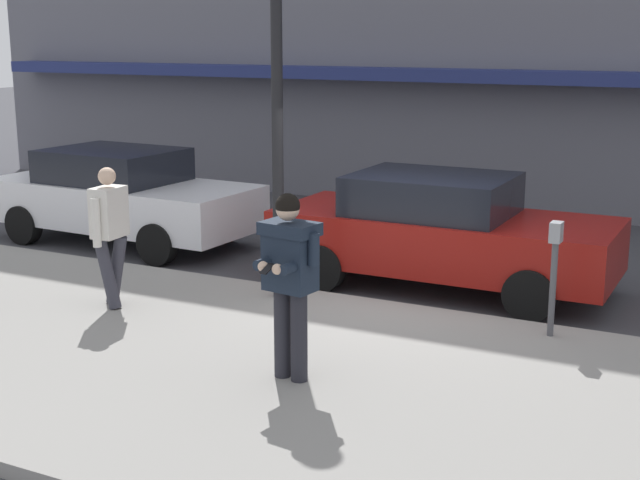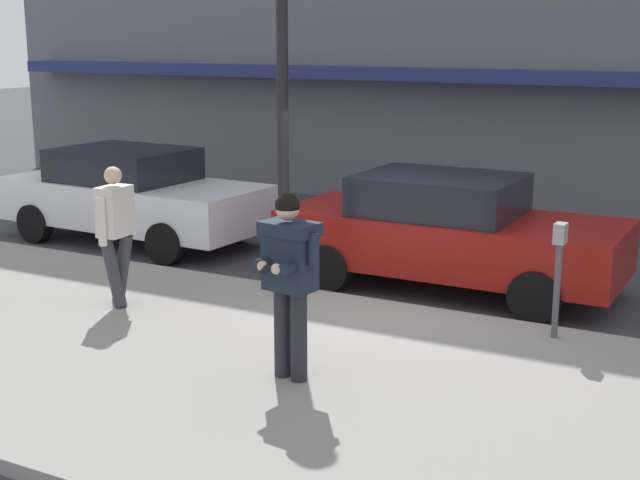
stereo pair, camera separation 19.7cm
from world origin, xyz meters
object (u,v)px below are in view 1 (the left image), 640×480
at_px(parked_sedan_mid, 441,231).
at_px(street_lamp_post, 277,53).
at_px(man_texting_on_phone, 289,266).
at_px(pedestrian_in_light_coat, 110,228).
at_px(parked_sedan_near, 121,195).
at_px(parking_meter, 554,262).

distance_m(parked_sedan_mid, street_lamp_post, 3.29).
xyz_separation_m(parked_sedan_mid, man_texting_on_phone, (-0.06, -4.08, 0.46)).
xyz_separation_m(pedestrian_in_light_coat, street_lamp_post, (1.59, 1.26, 2.03)).
distance_m(parked_sedan_near, parked_sedan_mid, 5.55).
bearing_deg(pedestrian_in_light_coat, parked_sedan_mid, 44.11).
bearing_deg(parked_sedan_near, street_lamp_post, -25.24).
bearing_deg(parked_sedan_mid, parked_sedan_near, 178.35).
height_order(parked_sedan_near, man_texting_on_phone, man_texting_on_phone).
bearing_deg(parked_sedan_mid, street_lamp_post, -130.85).
distance_m(parked_sedan_mid, pedestrian_in_light_coat, 4.33).
distance_m(parked_sedan_near, street_lamp_post, 5.04).
xyz_separation_m(parked_sedan_near, parked_sedan_mid, (5.55, -0.16, 0.00)).
relative_size(parked_sedan_near, man_texting_on_phone, 2.53).
distance_m(parked_sedan_mid, parking_meter, 2.53).
bearing_deg(parked_sedan_mid, parking_meter, -42.10).
relative_size(street_lamp_post, parking_meter, 3.84).
xyz_separation_m(man_texting_on_phone, parking_meter, (1.93, 2.39, -0.28)).
relative_size(man_texting_on_phone, pedestrian_in_light_coat, 1.06).
height_order(man_texting_on_phone, street_lamp_post, street_lamp_post).
height_order(parked_sedan_near, pedestrian_in_light_coat, pedestrian_in_light_coat).
bearing_deg(street_lamp_post, man_texting_on_phone, -58.18).
height_order(parked_sedan_mid, man_texting_on_phone, man_texting_on_phone).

